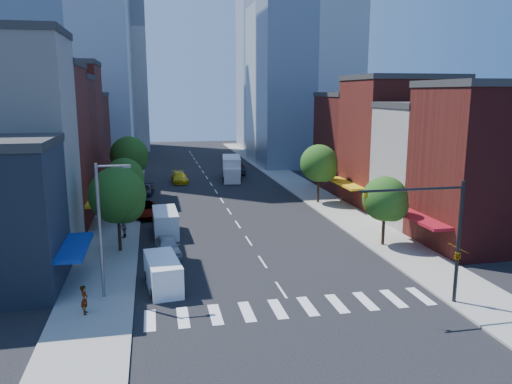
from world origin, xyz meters
TOP-DOWN VIEW (x-y plane):
  - ground at (0.00, 0.00)m, footprint 220.00×220.00m
  - sidewalk_left at (-12.50, 40.00)m, footprint 5.00×120.00m
  - sidewalk_right at (12.50, 40.00)m, footprint 5.00×120.00m
  - crosswalk at (0.00, -3.00)m, footprint 19.00×3.00m
  - bldg_left_2 at (-21.00, 20.50)m, footprint 12.00×9.00m
  - bldg_left_3 at (-21.00, 29.00)m, footprint 12.00×8.00m
  - bldg_left_4 at (-21.00, 37.50)m, footprint 12.00×9.00m
  - bldg_left_5 at (-21.00, 47.00)m, footprint 12.00×10.00m
  - bldg_right_0 at (21.00, 6.50)m, footprint 12.00×9.00m
  - bldg_right_1 at (21.00, 15.00)m, footprint 12.00×8.00m
  - bldg_right_2 at (21.00, 24.00)m, footprint 12.00×10.00m
  - bldg_right_3 at (21.00, 34.00)m, footprint 12.00×10.00m
  - tower_ne at (20.00, 62.00)m, footprint 18.00×20.00m
  - tower_far_w at (-18.00, 95.00)m, footprint 18.00×18.00m
  - traffic_signal at (9.94, -4.50)m, footprint 7.24×2.24m
  - streetlight at (-11.81, 1.00)m, footprint 2.25×0.25m
  - tree_left_near at (-11.35, 10.92)m, footprint 4.80×4.80m
  - tree_left_mid at (-11.35, 21.92)m, footprint 4.20×4.20m
  - tree_left_far at (-11.35, 35.92)m, footprint 5.00×5.00m
  - tree_right_near at (11.65, 7.92)m, footprint 4.00×4.00m
  - tree_right_far at (11.65, 25.92)m, footprint 4.60×4.60m
  - parked_car_front at (-7.50, 9.30)m, footprint 2.36×4.89m
  - parked_car_second at (-7.50, 18.20)m, footprint 1.56×4.23m
  - parked_car_third at (-9.50, 23.51)m, footprint 3.43×6.12m
  - parked_car_rear at (-9.50, 35.60)m, footprint 2.23×4.60m
  - cargo_van_near at (-8.05, 1.93)m, footprint 2.68×5.40m
  - cargo_van_far at (-7.50, 15.68)m, footprint 2.46×5.73m
  - taxi at (-4.58, 44.18)m, footprint 2.55×5.68m
  - traffic_car_oncoming at (5.63, 49.63)m, footprint 1.68×4.00m
  - traffic_car_far at (6.29, 53.93)m, footprint 1.86×4.34m
  - box_truck at (3.62, 45.01)m, footprint 3.79×9.27m
  - pedestrian_near at (-12.89, -1.53)m, footprint 0.48×0.69m
  - pedestrian_far at (-11.48, 15.07)m, footprint 0.81×0.99m

SIDE VIEW (x-z plane):
  - ground at x=0.00m, z-range 0.00..0.00m
  - crosswalk at x=0.00m, z-range 0.00..0.01m
  - sidewalk_left at x=-12.50m, z-range 0.00..0.15m
  - sidewalk_right at x=12.50m, z-range 0.00..0.15m
  - traffic_car_oncoming at x=5.63m, z-range 0.00..1.29m
  - parked_car_rear at x=-9.50m, z-range 0.00..1.29m
  - parked_car_second at x=-7.50m, z-range 0.00..1.38m
  - traffic_car_far at x=6.29m, z-range 0.00..1.46m
  - parked_car_front at x=-7.50m, z-range 0.00..1.61m
  - parked_car_third at x=-9.50m, z-range 0.00..1.62m
  - taxi at x=-4.58m, z-range 0.00..1.62m
  - pedestrian_near at x=-12.89m, z-range 0.15..1.98m
  - cargo_van_near at x=-8.05m, z-range -0.01..2.20m
  - pedestrian_far at x=-11.48m, z-range 0.15..2.06m
  - cargo_van_far at x=-7.50m, z-range -0.01..2.40m
  - box_truck at x=3.62m, z-range -0.10..3.53m
  - traffic_signal at x=9.94m, z-range 0.16..8.16m
  - tree_right_near at x=11.65m, z-range 1.09..7.29m
  - tree_left_mid at x=-11.35m, z-range 1.20..7.85m
  - tree_right_far at x=11.65m, z-range 1.26..8.46m
  - tree_left_near at x=-11.35m, z-range 1.22..8.52m
  - tree_left_far at x=-11.35m, z-range 1.33..9.08m
  - streetlight at x=-11.81m, z-range 0.78..9.78m
  - bldg_right_1 at x=21.00m, z-range 0.00..12.00m
  - bldg_left_5 at x=-21.00m, z-range 0.00..13.00m
  - bldg_right_3 at x=21.00m, z-range 0.00..13.00m
  - bldg_right_0 at x=21.00m, z-range 0.00..14.00m
  - bldg_left_3 at x=-21.00m, z-range 0.00..15.00m
  - bldg_right_2 at x=21.00m, z-range 0.00..15.00m
  - bldg_left_2 at x=-21.00m, z-range 0.00..16.00m
  - bldg_left_4 at x=-21.00m, z-range 0.00..17.00m
  - tower_far_w at x=-18.00m, z-range 0.00..56.00m
  - tower_ne at x=20.00m, z-range 0.00..60.00m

